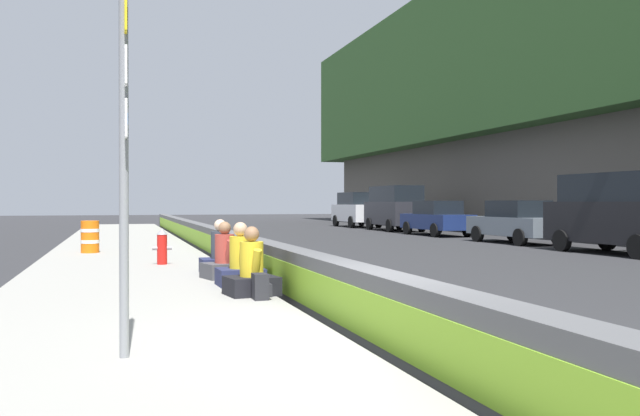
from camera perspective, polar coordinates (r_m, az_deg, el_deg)
The scene contains 16 objects.
ground_plane at distance 7.74m, azimuth 5.33°, elevation -11.77°, with size 160.00×160.00×0.00m, color #2B2B2D.
sidewalk_strip at distance 7.17m, azimuth -15.14°, elevation -12.20°, with size 80.00×4.40×0.14m, color gray.
jersey_barrier at distance 7.66m, azimuth 5.30°, elevation -8.67°, with size 76.00×0.45×0.85m.
route_sign_post at distance 6.69m, azimuth -16.49°, elevation 5.53°, with size 0.44×0.09×3.60m.
fire_hydrant at distance 16.44m, azimuth -13.44°, elevation -3.19°, with size 0.26×0.46×0.88m.
seated_person_foreground at distance 10.83m, azimuth -5.91°, elevation -5.63°, with size 0.79×0.89×1.11m.
seated_person_middle at distance 12.09m, azimuth -6.87°, elevation -4.94°, with size 0.73×0.84×1.14m.
seated_person_rear at distance 13.27m, azimuth -8.21°, elevation -4.49°, with size 0.86×0.95×1.12m.
seated_person_far at distance 14.29m, azimuth -8.59°, elevation -4.10°, with size 0.73×0.83×1.14m.
backpack at distance 10.33m, azimuth -5.12°, elevation -6.78°, with size 0.32×0.28×0.40m.
construction_barrel at distance 20.80m, azimuth -19.19°, elevation -2.34°, with size 0.54×0.54×0.95m.
parked_car_third at distance 22.82m, azimuth 24.59°, elevation -0.26°, with size 5.17×2.25×2.56m.
parked_car_fourth at distance 27.41m, azimuth 16.58°, elevation -1.14°, with size 4.56×2.08×1.71m.
parked_car_midline at distance 32.93m, azimuth 10.02°, elevation -0.85°, with size 4.55×2.05×1.71m.
parked_car_far at distance 38.03m, azimuth 6.47°, elevation 0.07°, with size 5.16×2.22×2.56m.
parked_car_farther at distance 43.53m, azimuth 3.19°, elevation -0.09°, with size 4.81×2.08×2.28m.
Camera 1 is at (-6.99, 2.88, 1.65)m, focal length 37.17 mm.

